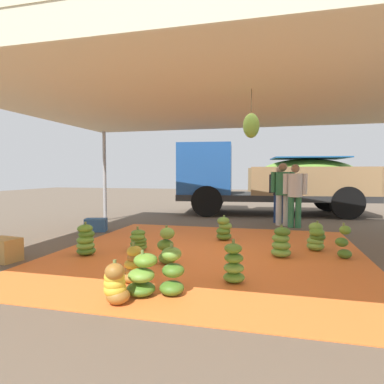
{
  "coord_description": "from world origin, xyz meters",
  "views": [
    {
      "loc": [
        1.12,
        -5.6,
        1.4
      ],
      "look_at": [
        -0.6,
        1.22,
        1.0
      ],
      "focal_mm": 30.95,
      "sensor_mm": 36.0,
      "label": 1
    }
  ],
  "objects_px": {
    "banana_bunch_8": "(281,243)",
    "worker_1": "(280,190)",
    "banana_bunch_7": "(344,243)",
    "banana_bunch_9": "(138,241)",
    "banana_bunch_10": "(234,264)",
    "cargo_truck_main": "(266,178)",
    "banana_bunch_3": "(142,277)",
    "banana_bunch_5": "(316,237)",
    "banana_bunch_0": "(86,241)",
    "worker_2": "(295,191)",
    "crate_1": "(4,250)",
    "crate_0": "(96,225)",
    "banana_bunch_6": "(167,247)",
    "banana_bunch_1": "(133,265)",
    "banana_bunch_2": "(116,284)",
    "banana_bunch_4": "(224,229)",
    "banana_bunch_11": "(172,273)",
    "worker_0": "(283,189)"
  },
  "relations": [
    {
      "from": "banana_bunch_0",
      "to": "banana_bunch_5",
      "type": "relative_size",
      "value": 1.05
    },
    {
      "from": "banana_bunch_1",
      "to": "crate_0",
      "type": "bearing_deg",
      "value": 126.79
    },
    {
      "from": "banana_bunch_4",
      "to": "worker_0",
      "type": "xyz_separation_m",
      "value": [
        1.21,
        2.39,
        0.74
      ]
    },
    {
      "from": "banana_bunch_6",
      "to": "worker_1",
      "type": "distance_m",
      "value": 5.16
    },
    {
      "from": "banana_bunch_8",
      "to": "crate_0",
      "type": "xyz_separation_m",
      "value": [
        -4.28,
        1.43,
        -0.08
      ]
    },
    {
      "from": "worker_2",
      "to": "banana_bunch_7",
      "type": "bearing_deg",
      "value": -78.87
    },
    {
      "from": "banana_bunch_7",
      "to": "banana_bunch_9",
      "type": "bearing_deg",
      "value": -175.06
    },
    {
      "from": "banana_bunch_0",
      "to": "banana_bunch_7",
      "type": "xyz_separation_m",
      "value": [
        4.21,
        0.83,
        0.0
      ]
    },
    {
      "from": "banana_bunch_10",
      "to": "worker_1",
      "type": "height_order",
      "value": "worker_1"
    },
    {
      "from": "banana_bunch_1",
      "to": "banana_bunch_2",
      "type": "distance_m",
      "value": 0.7
    },
    {
      "from": "banana_bunch_4",
      "to": "worker_1",
      "type": "height_order",
      "value": "worker_1"
    },
    {
      "from": "banana_bunch_1",
      "to": "crate_1",
      "type": "xyz_separation_m",
      "value": [
        -2.44,
        0.47,
        -0.05
      ]
    },
    {
      "from": "worker_2",
      "to": "crate_0",
      "type": "xyz_separation_m",
      "value": [
        -4.66,
        -1.75,
        -0.79
      ]
    },
    {
      "from": "banana_bunch_6",
      "to": "banana_bunch_8",
      "type": "height_order",
      "value": "banana_bunch_6"
    },
    {
      "from": "worker_1",
      "to": "worker_2",
      "type": "distance_m",
      "value": 0.84
    },
    {
      "from": "worker_2",
      "to": "crate_0",
      "type": "height_order",
      "value": "worker_2"
    },
    {
      "from": "banana_bunch_2",
      "to": "banana_bunch_4",
      "type": "xyz_separation_m",
      "value": [
        0.61,
        3.61,
        0.02
      ]
    },
    {
      "from": "banana_bunch_7",
      "to": "banana_bunch_2",
      "type": "bearing_deg",
      "value": -136.04
    },
    {
      "from": "banana_bunch_5",
      "to": "banana_bunch_7",
      "type": "bearing_deg",
      "value": -51.97
    },
    {
      "from": "crate_0",
      "to": "banana_bunch_0",
      "type": "bearing_deg",
      "value": -63.63
    },
    {
      "from": "banana_bunch_6",
      "to": "banana_bunch_9",
      "type": "height_order",
      "value": "banana_bunch_6"
    },
    {
      "from": "banana_bunch_8",
      "to": "banana_bunch_9",
      "type": "distance_m",
      "value": 2.49
    },
    {
      "from": "banana_bunch_7",
      "to": "banana_bunch_8",
      "type": "bearing_deg",
      "value": -172.77
    },
    {
      "from": "cargo_truck_main",
      "to": "crate_0",
      "type": "distance_m",
      "value": 6.1
    },
    {
      "from": "worker_1",
      "to": "crate_1",
      "type": "height_order",
      "value": "worker_1"
    },
    {
      "from": "banana_bunch_1",
      "to": "cargo_truck_main",
      "type": "height_order",
      "value": "cargo_truck_main"
    },
    {
      "from": "banana_bunch_1",
      "to": "worker_0",
      "type": "distance_m",
      "value": 5.7
    },
    {
      "from": "banana_bunch_4",
      "to": "banana_bunch_8",
      "type": "distance_m",
      "value": 1.58
    },
    {
      "from": "banana_bunch_0",
      "to": "banana_bunch_8",
      "type": "relative_size",
      "value": 1.07
    },
    {
      "from": "banana_bunch_2",
      "to": "banana_bunch_10",
      "type": "distance_m",
      "value": 1.52
    },
    {
      "from": "banana_bunch_7",
      "to": "banana_bunch_9",
      "type": "height_order",
      "value": "banana_bunch_7"
    },
    {
      "from": "banana_bunch_9",
      "to": "cargo_truck_main",
      "type": "xyz_separation_m",
      "value": [
        2.07,
        6.21,
        1.04
      ]
    },
    {
      "from": "banana_bunch_0",
      "to": "banana_bunch_3",
      "type": "xyz_separation_m",
      "value": [
        1.66,
        -1.52,
        -0.02
      ]
    },
    {
      "from": "worker_2",
      "to": "crate_1",
      "type": "xyz_separation_m",
      "value": [
        -4.67,
        -4.53,
        -0.77
      ]
    },
    {
      "from": "banana_bunch_0",
      "to": "worker_2",
      "type": "height_order",
      "value": "worker_2"
    },
    {
      "from": "banana_bunch_0",
      "to": "worker_1",
      "type": "distance_m",
      "value": 5.7
    },
    {
      "from": "banana_bunch_1",
      "to": "banana_bunch_5",
      "type": "distance_m",
      "value": 3.45
    },
    {
      "from": "banana_bunch_9",
      "to": "crate_0",
      "type": "xyz_separation_m",
      "value": [
        -1.79,
        1.61,
        -0.03
      ]
    },
    {
      "from": "banana_bunch_3",
      "to": "crate_1",
      "type": "distance_m",
      "value": 2.86
    },
    {
      "from": "banana_bunch_9",
      "to": "worker_0",
      "type": "xyz_separation_m",
      "value": [
        2.57,
        3.67,
        0.79
      ]
    },
    {
      "from": "banana_bunch_3",
      "to": "banana_bunch_5",
      "type": "bearing_deg",
      "value": 52.35
    },
    {
      "from": "banana_bunch_4",
      "to": "banana_bunch_6",
      "type": "xyz_separation_m",
      "value": [
        -0.59,
        -1.96,
        0.03
      ]
    },
    {
      "from": "banana_bunch_3",
      "to": "banana_bunch_11",
      "type": "height_order",
      "value": "banana_bunch_11"
    },
    {
      "from": "banana_bunch_9",
      "to": "worker_2",
      "type": "xyz_separation_m",
      "value": [
        2.87,
        3.36,
        0.76
      ]
    },
    {
      "from": "banana_bunch_6",
      "to": "banana_bunch_11",
      "type": "bearing_deg",
      "value": -68.8
    },
    {
      "from": "cargo_truck_main",
      "to": "banana_bunch_7",
      "type": "bearing_deg",
      "value": -76.64
    },
    {
      "from": "banana_bunch_4",
      "to": "crate_0",
      "type": "bearing_deg",
      "value": 174.02
    },
    {
      "from": "banana_bunch_8",
      "to": "worker_1",
      "type": "distance_m",
      "value": 4.01
    },
    {
      "from": "banana_bunch_0",
      "to": "banana_bunch_6",
      "type": "relative_size",
      "value": 0.97
    },
    {
      "from": "banana_bunch_3",
      "to": "banana_bunch_0",
      "type": "bearing_deg",
      "value": 137.59
    }
  ]
}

